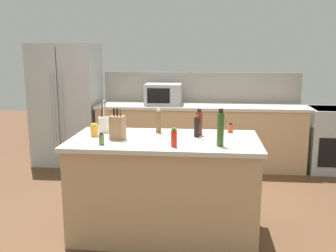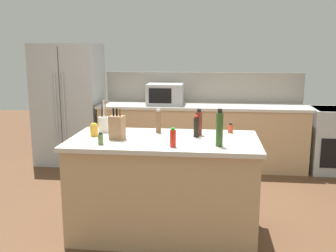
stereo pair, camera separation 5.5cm
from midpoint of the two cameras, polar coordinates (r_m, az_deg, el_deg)
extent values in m
plane|color=brown|center=(4.00, -0.92, -15.07)|extent=(14.00, 14.00, 0.00)
cube|color=tan|center=(5.91, 4.40, -1.64)|extent=(3.02, 0.62, 0.90)
cube|color=beige|center=(5.82, 4.47, 2.87)|extent=(3.06, 0.66, 0.04)
cube|color=gray|center=(6.10, 4.57, 5.63)|extent=(3.02, 0.03, 0.46)
cube|color=tan|center=(3.82, -0.94, -9.02)|extent=(1.71, 0.86, 0.90)
cube|color=beige|center=(3.68, -0.96, -2.15)|extent=(1.77, 0.92, 0.04)
cube|color=#ADB2B7|center=(6.25, -14.68, 3.09)|extent=(0.96, 0.72, 1.83)
cube|color=#2D2D2D|center=(5.92, -15.88, 2.57)|extent=(0.01, 0.00, 1.74)
cylinder|color=#ADB2B7|center=(5.93, -16.48, 2.54)|extent=(0.02, 0.02, 1.01)
cylinder|color=#ADB2B7|center=(5.88, -15.39, 2.54)|extent=(0.02, 0.02, 1.01)
cube|color=#ADB2B7|center=(6.18, 22.77, -1.83)|extent=(0.76, 0.64, 0.92)
cube|color=#ADB2B7|center=(5.83, -0.97, 4.64)|extent=(0.53, 0.38, 0.31)
cube|color=black|center=(5.65, -1.68, 4.41)|extent=(0.33, 0.01, 0.21)
cube|color=#936B47|center=(3.65, -7.76, -0.26)|extent=(0.15, 0.12, 0.22)
cylinder|color=black|center=(3.64, -8.28, 2.00)|extent=(0.02, 0.02, 0.07)
cylinder|color=black|center=(3.63, -7.82, 1.98)|extent=(0.02, 0.02, 0.07)
cylinder|color=brown|center=(3.61, -7.35, 1.96)|extent=(0.02, 0.02, 0.07)
cylinder|color=beige|center=(4.01, -9.64, 0.21)|extent=(0.12, 0.12, 0.15)
cylinder|color=olive|center=(3.99, -9.47, 2.42)|extent=(0.01, 0.05, 0.18)
cylinder|color=black|center=(3.99, -9.95, 2.41)|extent=(0.01, 0.05, 0.18)
cylinder|color=#B2B2B7|center=(3.97, -9.75, 2.36)|extent=(0.01, 0.03, 0.18)
cylinder|color=#B73D1E|center=(3.97, 8.65, -0.36)|extent=(0.05, 0.05, 0.08)
cylinder|color=black|center=(3.96, 8.68, 0.32)|extent=(0.03, 0.03, 0.02)
cylinder|color=red|center=(3.36, 0.40, -1.81)|extent=(0.05, 0.05, 0.15)
cylinder|color=green|center=(3.34, 0.41, -0.43)|extent=(0.03, 0.03, 0.02)
cylinder|color=brown|center=(3.91, -1.78, 0.57)|extent=(0.05, 0.05, 0.21)
cylinder|color=#B2B2B7|center=(3.89, -1.80, 2.30)|extent=(0.04, 0.04, 0.03)
cylinder|color=#567038|center=(3.49, -10.09, -1.96)|extent=(0.05, 0.05, 0.09)
cylinder|color=black|center=(3.48, -10.12, -1.11)|extent=(0.03, 0.03, 0.02)
cylinder|color=maroon|center=(3.82, 4.12, 0.38)|extent=(0.06, 0.06, 0.23)
cylinder|color=black|center=(3.79, 4.15, 2.28)|extent=(0.04, 0.04, 0.03)
cylinder|color=gold|center=(3.83, -11.06, -0.67)|extent=(0.07, 0.07, 0.11)
cylinder|color=gold|center=(3.82, -11.09, 0.24)|extent=(0.05, 0.05, 0.02)
cylinder|color=black|center=(3.74, 3.76, -0.18)|extent=(0.05, 0.05, 0.19)
cylinder|color=#B22319|center=(3.72, 3.78, 1.39)|extent=(0.03, 0.03, 0.02)
cylinder|color=#2D4C1E|center=(3.40, 7.15, -0.51)|extent=(0.06, 0.06, 0.29)
cylinder|color=black|center=(3.37, 7.22, 2.22)|extent=(0.04, 0.04, 0.04)
camera|label=1|loc=(0.03, -90.39, -0.08)|focal=42.00mm
camera|label=2|loc=(0.03, 89.61, 0.08)|focal=42.00mm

